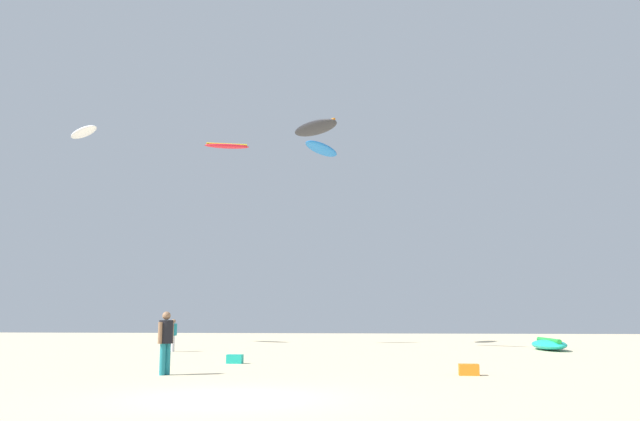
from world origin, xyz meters
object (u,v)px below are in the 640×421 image
person_left (173,333)px  kite_aloft_0 (315,128)px  kite_aloft_4 (227,146)px  cooler_box (235,359)px  kite_grounded_near (549,344)px  person_foreground (166,338)px  gear_bag (469,370)px  kite_aloft_5 (322,149)px  kite_aloft_6 (84,132)px

person_left → kite_aloft_0: 13.66m
person_left → kite_aloft_4: (0.13, 8.94, 11.64)m
cooler_box → kite_aloft_0: kite_aloft_0 is taller
kite_aloft_0 → kite_aloft_4: kite_aloft_4 is taller
kite_aloft_4 → person_left: bearing=-90.8°
cooler_box → kite_grounded_near: bearing=42.0°
person_left → kite_aloft_0: bearing=-155.9°
kite_aloft_0 → person_foreground: bearing=-97.0°
person_foreground → cooler_box: bearing=104.5°
person_left → kite_grounded_near: person_left is taller
person_left → gear_bag: 17.95m
kite_grounded_near → kite_aloft_5: (-12.51, 7.39, 12.48)m
person_foreground → kite_aloft_6: 29.39m
person_left → cooler_box: size_ratio=2.79×
person_foreground → kite_aloft_0: 20.87m
person_left → kite_aloft_5: (6.01, 11.25, 11.86)m
kite_grounded_near → gear_bag: bearing=-109.0°
cooler_box → kite_aloft_4: (-4.96, 17.17, 12.39)m
cooler_box → kite_aloft_6: (-14.79, 17.35, 13.68)m
person_foreground → gear_bag: size_ratio=3.20×
cooler_box → gear_bag: same height
person_left → cooler_box: bearing=113.0°
cooler_box → kite_aloft_0: 17.34m
kite_grounded_near → person_foreground: bearing=-129.6°
gear_bag → kite_grounded_near: bearing=71.0°
kite_aloft_0 → kite_aloft_6: (-16.16, 4.96, 1.64)m
cooler_box → kite_aloft_6: kite_aloft_6 is taller
kite_aloft_4 → kite_aloft_6: bearing=178.9°
person_left → kite_aloft_5: kite_aloft_5 is taller
kite_aloft_5 → kite_aloft_6: (-15.72, -2.13, 1.07)m
kite_grounded_near → kite_aloft_0: (-12.07, 0.30, 11.92)m
kite_aloft_5 → kite_aloft_6: bearing=-172.3°
kite_aloft_4 → cooler_box: bearing=-73.9°
person_left → kite_aloft_5: bearing=-126.8°
kite_aloft_0 → kite_aloft_5: (-0.44, 7.09, 0.57)m
gear_bag → kite_aloft_6: bearing=136.3°
kite_aloft_5 → kite_aloft_0: bearing=-86.5°
person_foreground → cooler_box: size_ratio=3.20×
kite_aloft_4 → kite_aloft_6: 9.92m
person_left → gear_bag: size_ratio=2.79×
kite_aloft_5 → kite_grounded_near: bearing=-30.6°
gear_bag → kite_aloft_4: (-12.77, 21.41, 12.39)m
kite_aloft_6 → kite_aloft_0: bearing=-17.1°
gear_bag → kite_aloft_4: 27.84m
kite_aloft_4 → gear_bag: bearing=-59.2°
cooler_box → gear_bag: bearing=-28.5°
kite_aloft_4 → kite_aloft_5: 6.32m
cooler_box → gear_bag: size_ratio=1.00×
person_left → kite_aloft_5: size_ratio=0.34×
person_left → cooler_box: person_left is taller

